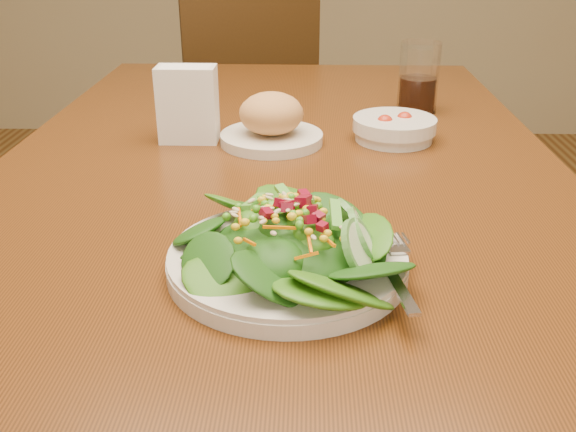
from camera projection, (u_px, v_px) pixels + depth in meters
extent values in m
cube|color=#592C0E|center=(280.00, 165.00, 1.06)|extent=(0.90, 1.40, 0.04)
cylinder|color=black|center=(153.00, 209.00, 1.81)|extent=(0.07, 0.07, 0.71)
cylinder|color=black|center=(430.00, 212.00, 1.79)|extent=(0.07, 0.07, 0.71)
cube|color=black|center=(241.00, 126.00, 2.22)|extent=(0.54, 0.54, 0.04)
cylinder|color=black|center=(280.00, 166.00, 2.53)|extent=(0.04, 0.04, 0.42)
cylinder|color=black|center=(185.00, 175.00, 2.44)|extent=(0.04, 0.04, 0.42)
cylinder|color=black|center=(307.00, 202.00, 2.20)|extent=(0.04, 0.04, 0.42)
cylinder|color=black|center=(199.00, 214.00, 2.12)|extent=(0.04, 0.04, 0.42)
cube|color=black|center=(252.00, 62.00, 1.93)|extent=(0.41, 0.15, 0.48)
cylinder|color=silver|center=(287.00, 263.00, 0.70)|extent=(0.26, 0.26, 0.02)
ellipsoid|color=#19340B|center=(287.00, 240.00, 0.69)|extent=(0.18, 0.18, 0.04)
cube|color=silver|center=(394.00, 269.00, 0.67)|extent=(0.05, 0.18, 0.01)
cylinder|color=silver|center=(272.00, 138.00, 1.10)|extent=(0.18, 0.18, 0.02)
ellipsoid|color=tan|center=(271.00, 113.00, 1.08)|extent=(0.11, 0.11, 0.07)
cylinder|color=silver|center=(394.00, 129.00, 1.11)|extent=(0.14, 0.14, 0.04)
sphere|color=#B32815|center=(404.00, 120.00, 1.11)|extent=(0.03, 0.03, 0.03)
sphere|color=#B32815|center=(385.00, 123.00, 1.09)|extent=(0.03, 0.03, 0.03)
cylinder|color=silver|center=(419.00, 77.00, 1.25)|extent=(0.08, 0.08, 0.14)
cylinder|color=black|center=(417.00, 95.00, 1.27)|extent=(0.07, 0.07, 0.07)
cube|color=white|center=(188.00, 104.00, 1.09)|extent=(0.10, 0.05, 0.13)
cube|color=white|center=(187.00, 99.00, 1.08)|extent=(0.08, 0.04, 0.11)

